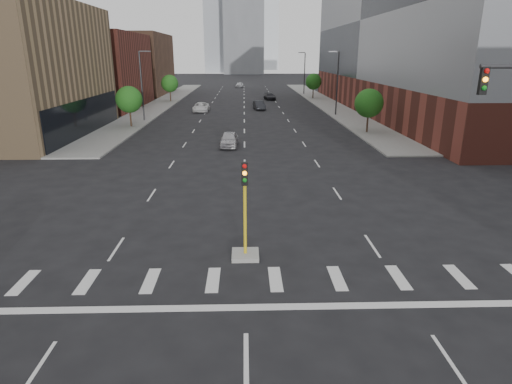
{
  "coord_description": "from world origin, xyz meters",
  "views": [
    {
      "loc": [
        0.0,
        -8.26,
        8.61
      ],
      "look_at": [
        0.52,
        10.68,
        2.5
      ],
      "focal_mm": 30.0,
      "sensor_mm": 36.0,
      "label": 1
    }
  ],
  "objects_px": {
    "car_mid_right": "(259,105)",
    "car_far_left": "(201,107)",
    "car_near_left": "(229,139)",
    "car_deep_right": "(270,96)",
    "median_traffic_signal": "(245,237)",
    "car_distant": "(239,85)"
  },
  "relations": [
    {
      "from": "car_distant",
      "to": "car_mid_right",
      "type": "bearing_deg",
      "value": -76.76
    },
    {
      "from": "car_deep_right",
      "to": "median_traffic_signal",
      "type": "bearing_deg",
      "value": -101.95
    },
    {
      "from": "car_far_left",
      "to": "car_deep_right",
      "type": "xyz_separation_m",
      "value": [
        11.88,
        17.87,
        -0.04
      ]
    },
    {
      "from": "car_near_left",
      "to": "car_distant",
      "type": "bearing_deg",
      "value": 91.9
    },
    {
      "from": "car_far_left",
      "to": "median_traffic_signal",
      "type": "bearing_deg",
      "value": -82.63
    },
    {
      "from": "median_traffic_signal",
      "to": "car_mid_right",
      "type": "distance_m",
      "value": 53.48
    },
    {
      "from": "car_near_left",
      "to": "car_far_left",
      "type": "distance_m",
      "value": 27.57
    },
    {
      "from": "car_far_left",
      "to": "car_deep_right",
      "type": "relative_size",
      "value": 1.1
    },
    {
      "from": "car_mid_right",
      "to": "car_far_left",
      "type": "relative_size",
      "value": 0.87
    },
    {
      "from": "median_traffic_signal",
      "to": "car_near_left",
      "type": "height_order",
      "value": "median_traffic_signal"
    },
    {
      "from": "median_traffic_signal",
      "to": "car_far_left",
      "type": "distance_m",
      "value": 51.62
    },
    {
      "from": "car_near_left",
      "to": "car_far_left",
      "type": "xyz_separation_m",
      "value": [
        -5.3,
        27.06,
        -0.02
      ]
    },
    {
      "from": "car_deep_right",
      "to": "car_far_left",
      "type": "bearing_deg",
      "value": -131.35
    },
    {
      "from": "car_deep_right",
      "to": "car_distant",
      "type": "xyz_separation_m",
      "value": [
        -6.33,
        33.64,
        0.06
      ]
    },
    {
      "from": "median_traffic_signal",
      "to": "car_distant",
      "type": "height_order",
      "value": "median_traffic_signal"
    },
    {
      "from": "median_traffic_signal",
      "to": "car_distant",
      "type": "relative_size",
      "value": 1.04
    },
    {
      "from": "car_mid_right",
      "to": "car_distant",
      "type": "distance_m",
      "value": 49.4
    },
    {
      "from": "car_mid_right",
      "to": "car_near_left",
      "type": "bearing_deg",
      "value": -105.4
    },
    {
      "from": "car_mid_right",
      "to": "car_far_left",
      "type": "xyz_separation_m",
      "value": [
        -9.25,
        -2.25,
        -0.02
      ]
    },
    {
      "from": "car_mid_right",
      "to": "car_distant",
      "type": "relative_size",
      "value": 1.03
    },
    {
      "from": "car_mid_right",
      "to": "car_far_left",
      "type": "height_order",
      "value": "car_mid_right"
    },
    {
      "from": "car_mid_right",
      "to": "car_deep_right",
      "type": "height_order",
      "value": "car_mid_right"
    }
  ]
}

